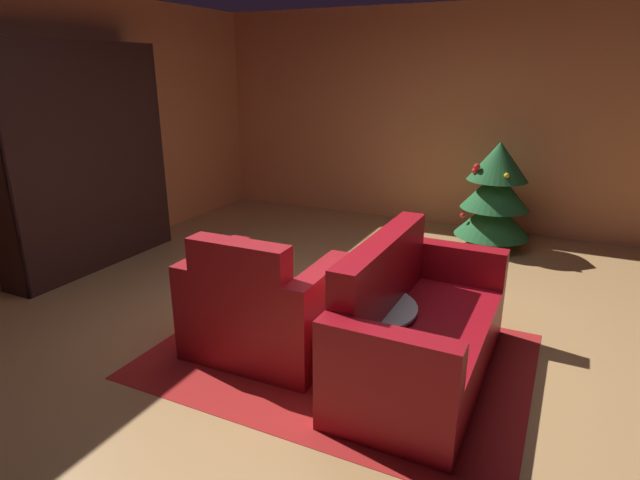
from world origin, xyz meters
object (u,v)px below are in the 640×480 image
object	(u,v)px
coffee_table	(362,310)
book_stack_on_table	(366,296)
bookshelf_unit	(93,158)
decorated_tree	(495,194)
couch_red	(416,331)
bottle_on_table	(331,289)
armchair_red	(263,310)

from	to	relation	value
coffee_table	book_stack_on_table	xyz separation A→B (m)	(0.02, 0.01, 0.10)
bookshelf_unit	decorated_tree	size ratio (longest dim) A/B	1.83
couch_red	coffee_table	distance (m)	0.38
coffee_table	bottle_on_table	bearing A→B (deg)	-162.32
couch_red	book_stack_on_table	world-z (taller)	couch_red
armchair_red	coffee_table	bearing A→B (deg)	14.25
couch_red	decorated_tree	world-z (taller)	decorated_tree
book_stack_on_table	bottle_on_table	distance (m)	0.23
decorated_tree	bottle_on_table	bearing A→B (deg)	-101.87
coffee_table	decorated_tree	xyz separation A→B (m)	(0.43, 2.94, 0.22)
bookshelf_unit	bottle_on_table	world-z (taller)	bookshelf_unit
decorated_tree	coffee_table	bearing A→B (deg)	-98.40
couch_red	bottle_on_table	bearing A→B (deg)	-169.47
bottle_on_table	decorated_tree	size ratio (longest dim) A/B	0.21
bottle_on_table	book_stack_on_table	bearing A→B (deg)	17.38
armchair_red	bottle_on_table	size ratio (longest dim) A/B	3.96
coffee_table	decorated_tree	world-z (taller)	decorated_tree
bookshelf_unit	couch_red	distance (m)	3.72
bottle_on_table	couch_red	bearing A→B (deg)	10.53
book_stack_on_table	decorated_tree	xyz separation A→B (m)	(0.41, 2.94, 0.12)
coffee_table	book_stack_on_table	size ratio (longest dim) A/B	3.25
armchair_red	decorated_tree	world-z (taller)	decorated_tree
bookshelf_unit	coffee_table	size ratio (longest dim) A/B	2.93
bottle_on_table	coffee_table	bearing A→B (deg)	17.68
couch_red	armchair_red	bearing A→B (deg)	-168.42
bookshelf_unit	armchair_red	world-z (taller)	bookshelf_unit
bookshelf_unit	decorated_tree	bearing A→B (deg)	31.50
armchair_red	coffee_table	size ratio (longest dim) A/B	1.36
coffee_table	book_stack_on_table	distance (m)	0.10
armchair_red	book_stack_on_table	size ratio (longest dim) A/B	4.41
bottle_on_table	decorated_tree	bearing A→B (deg)	78.13
bookshelf_unit	couch_red	bearing A→B (deg)	-10.71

